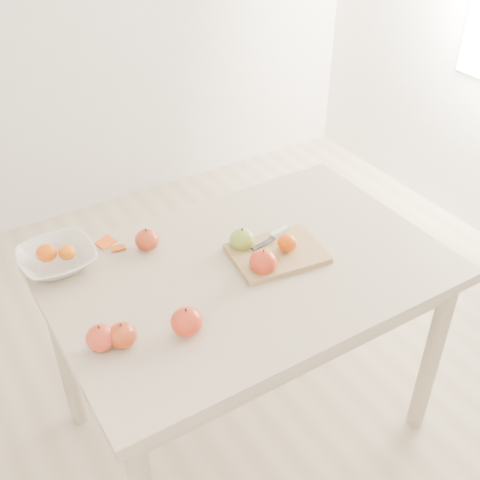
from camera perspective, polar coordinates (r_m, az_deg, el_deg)
ground at (r=2.39m, az=0.66°, el=-16.67°), size 3.50×3.50×0.00m
table at (r=1.92m, az=0.79°, el=-4.83°), size 1.20×0.80×0.75m
cutting_board at (r=1.89m, az=3.53°, el=-1.29°), size 0.31×0.24×0.02m
board_tangerine at (r=1.88m, az=4.49°, el=-0.28°), size 0.06×0.06×0.05m
fruit_bowl at (r=1.92m, az=-16.94°, el=-1.75°), size 0.23×0.23×0.06m
bowl_tangerine_near at (r=1.91m, az=-17.88°, el=-1.17°), size 0.06×0.06×0.05m
bowl_tangerine_far at (r=1.90m, az=-16.08°, el=-1.14°), size 0.05×0.05×0.05m
orange_peel_a at (r=1.99m, az=-12.61°, el=-0.32°), size 0.07×0.07×0.01m
orange_peel_b at (r=1.96m, az=-11.46°, el=-0.78°), size 0.05×0.04×0.01m
paring_knife at (r=1.95m, az=3.50°, el=0.59°), size 0.17×0.06×0.01m
apple_green at (r=1.90m, az=0.20°, el=0.02°), size 0.08×0.08×0.07m
apple_red_c at (r=1.62m, az=-5.07°, el=-7.71°), size 0.09×0.09×0.08m
apple_red_d at (r=1.62m, az=-13.05°, el=-9.03°), size 0.08×0.08×0.07m
apple_red_a at (r=1.93m, az=-8.81°, el=0.03°), size 0.08×0.08×0.07m
apple_red_e at (r=1.81m, az=2.22°, el=-2.09°), size 0.09×0.09×0.08m
apple_red_b at (r=1.61m, az=-11.11°, el=-8.86°), size 0.08×0.08×0.07m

